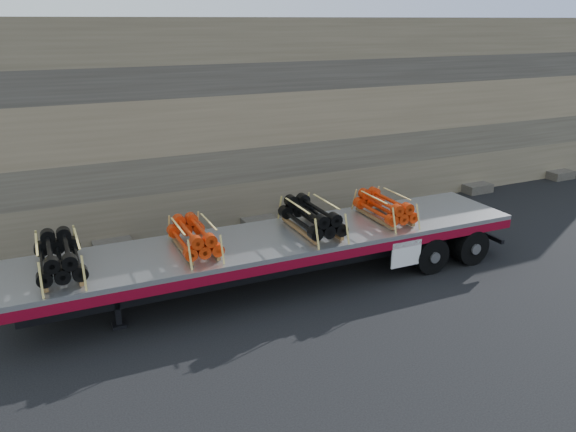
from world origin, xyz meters
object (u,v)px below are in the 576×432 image
(bundle_midfront, at_px, (194,237))
(bundle_front, at_px, (59,257))
(trailer, at_px, (281,259))
(bundle_midrear, at_px, (312,218))
(bundle_rear, at_px, (385,208))

(bundle_midfront, bearing_deg, bundle_front, -180.00)
(trailer, height_order, bundle_midrear, bundle_midrear)
(bundle_front, xyz_separation_m, bundle_midrear, (6.50, -0.11, 0.01))
(trailer, distance_m, bundle_front, 5.68)
(bundle_midfront, bearing_deg, trailer, 0.00)
(trailer, distance_m, bundle_midrear, 1.42)
(trailer, height_order, bundle_front, bundle_front)
(bundle_front, xyz_separation_m, bundle_rear, (8.89, -0.15, -0.03))
(trailer, xyz_separation_m, bundle_rear, (3.32, -0.06, 1.04))
(trailer, relative_size, bundle_rear, 7.13)
(trailer, xyz_separation_m, bundle_midrear, (0.93, -0.02, 1.08))
(bundle_front, height_order, bundle_midfront, bundle_front)
(trailer, xyz_separation_m, bundle_front, (-5.58, 0.09, 1.07))
(trailer, bearing_deg, bundle_midrear, -0.00)
(trailer, height_order, bundle_midfront, bundle_midfront)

